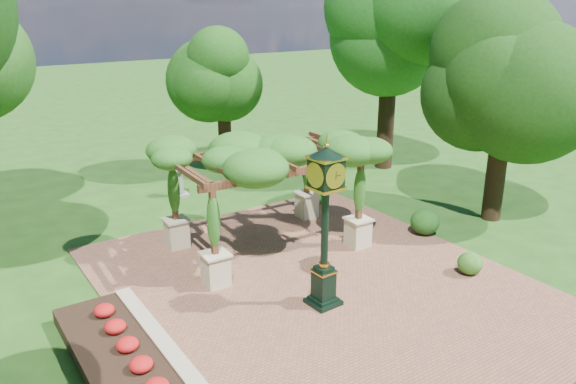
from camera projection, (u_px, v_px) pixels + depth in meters
ground at (344, 302)px, 14.03m from camera, size 120.00×120.00×0.00m
brick_plaza at (320, 285)px, 14.81m from camera, size 10.00×12.00×0.04m
border_wall at (161, 345)px, 11.94m from camera, size 0.35×5.00×0.40m
flower_bed at (119, 360)px, 11.47m from camera, size 1.50×5.00×0.36m
pedestal_clock at (325, 213)px, 13.10m from camera, size 0.85×0.85×4.07m
pergola at (266, 158)px, 16.23m from camera, size 5.60×3.65×3.44m
sundial at (179, 184)px, 21.45m from camera, size 0.66×0.66×1.10m
shrub_front at (470, 263)px, 15.31m from camera, size 0.76×0.76×0.61m
shrub_mid at (425, 222)px, 17.90m from camera, size 0.95×0.95×0.83m
shrub_back at (314, 195)px, 20.49m from camera, size 0.91×0.91×0.73m
tree_north at (223, 74)px, 23.76m from camera, size 3.27×3.27×6.13m
tree_east_far at (392, 21)px, 23.31m from camera, size 4.92×4.92×9.19m
tree_east_near at (509, 66)px, 17.72m from camera, size 4.16×4.16×7.56m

